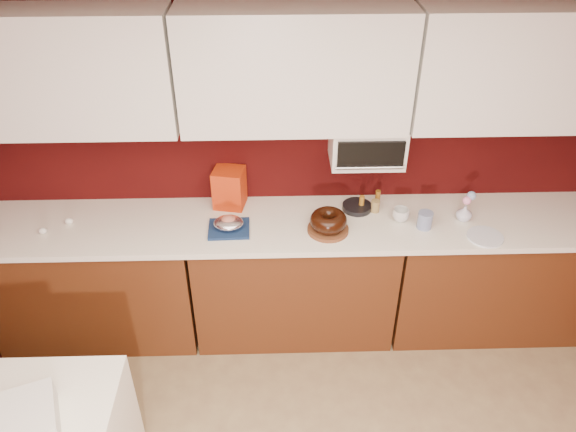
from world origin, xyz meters
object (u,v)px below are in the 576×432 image
Objects in this scene: pandoro_box at (229,188)px; flower_vase at (464,212)px; bundt_cake at (328,221)px; newspaper_stack at (14,424)px; coffee_mug at (401,214)px; foil_ham_nest at (229,223)px; blue_jar at (425,220)px; toaster_oven at (367,143)px.

pandoro_box reaches higher than flower_vase.
bundt_cake is 1.98m from newspaper_stack.
pandoro_box is 0.73× the size of newspaper_stack.
pandoro_box is 2.21× the size of flower_vase.
coffee_mug is 0.41m from flower_vase.
foil_ham_nest is 1.79× the size of coffee_mug.
bundt_cake is at bearing -178.02° from blue_jar.
toaster_oven is 4.33× the size of coffee_mug.
foil_ham_nest reaches higher than newspaper_stack.
newspaper_stack is (-2.38, -1.38, -0.15)m from flower_vase.
bundt_cake is (-0.25, -0.26, -0.40)m from toaster_oven.
toaster_oven is 0.61m from blue_jar.
toaster_oven is at bearing 41.53° from newspaper_stack.
flower_vase reaches higher than newspaper_stack.
coffee_mug is 0.28× the size of newspaper_stack.
blue_jar is 0.28m from flower_vase.
pandoro_box is at bearing 153.13° from bundt_cake.
foil_ham_nest is 0.30m from pandoro_box.
coffee_mug is 0.16m from blue_jar.
flower_vase is (1.50, 0.07, 0.00)m from foil_ham_nest.
pandoro_box reaches higher than blue_jar.
newspaper_stack is at bearing -123.90° from foil_ham_nest.
pandoro_box is 1.12m from coffee_mug.
newspaper_stack is at bearing -139.49° from bundt_cake.
newspaper_stack is (-0.87, -1.60, -0.22)m from pandoro_box.
toaster_oven is at bearing 47.10° from bundt_cake.
blue_jar is at bearing -2.54° from pandoro_box.
blue_jar is (0.36, -0.24, -0.42)m from toaster_oven.
foil_ham_nest is 0.70× the size of pandoro_box.
blue_jar is (0.13, -0.08, 0.00)m from coffee_mug.
toaster_oven is 3.76× the size of flower_vase.
toaster_oven is at bearing 15.25° from foil_ham_nest.
foil_ham_nest is 1.23m from blue_jar.
flower_vase is 2.75m from newspaper_stack.
blue_jar is at bearing -31.05° from coffee_mug.
bundt_cake is at bearing -167.83° from coffee_mug.
bundt_cake is at bearing -173.70° from flower_vase.
foil_ham_nest is at bearing -176.12° from coffee_mug.
coffee_mug is at bearing 12.17° from bundt_cake.
newspaper_stack is (-1.50, -1.28, -0.17)m from bundt_cake.
flower_vase is at bearing 15.67° from blue_jar.
toaster_oven is 0.99m from foil_ham_nest.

